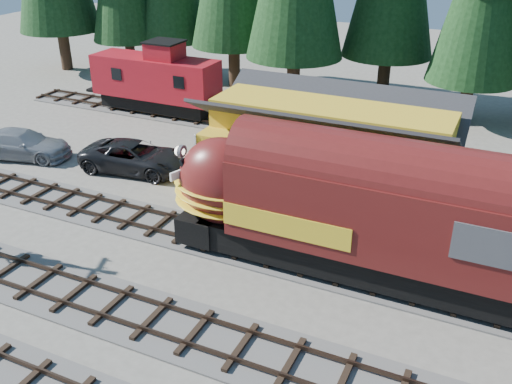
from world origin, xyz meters
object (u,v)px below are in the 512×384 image
at_px(pickup_truck_b, 23,144).
at_px(pickup_truck_a, 135,157).
at_px(depot, 329,141).
at_px(caboose, 156,80).
at_px(locomotive, 359,217).

bearing_deg(pickup_truck_b, pickup_truck_a, -94.91).
distance_m(depot, caboose, 17.15).
bearing_deg(depot, caboose, 154.05).
distance_m(locomotive, pickup_truck_b, 21.91).
bearing_deg(pickup_truck_a, caboose, 18.78).
bearing_deg(pickup_truck_b, depot, -95.08).
height_order(depot, caboose, depot).
bearing_deg(caboose, pickup_truck_b, -104.53).
height_order(locomotive, pickup_truck_a, locomotive).
xyz_separation_m(locomotive, caboose, (-18.83, 14.00, -0.24)).
bearing_deg(pickup_truck_a, locomotive, -116.20).
xyz_separation_m(caboose, pickup_truck_b, (-2.70, -10.42, -1.61)).
bearing_deg(depot, pickup_truck_a, -170.97).
relative_size(pickup_truck_a, pickup_truck_b, 1.07).
height_order(locomotive, pickup_truck_b, locomotive).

